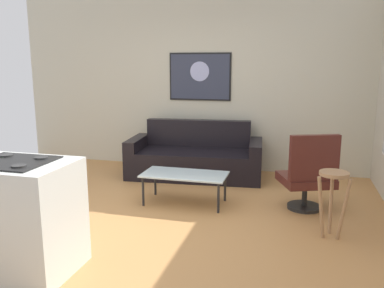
# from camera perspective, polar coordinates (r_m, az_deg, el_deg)

# --- Properties ---
(ground) EXTENTS (6.40, 6.40, 0.04)m
(ground) POSITION_cam_1_polar(r_m,az_deg,el_deg) (4.56, -5.47, -10.98)
(ground) COLOR #BB8249
(back_wall) EXTENTS (6.40, 0.05, 2.80)m
(back_wall) POSITION_cam_1_polar(r_m,az_deg,el_deg) (6.55, 1.77, 8.69)
(back_wall) COLOR beige
(back_wall) RESTS_ON ground
(couch) EXTENTS (2.08, 1.03, 0.83)m
(couch) POSITION_cam_1_polar(r_m,az_deg,el_deg) (6.15, 0.48, -2.09)
(couch) COLOR black
(couch) RESTS_ON ground
(coffee_table) EXTENTS (1.04, 0.51, 0.38)m
(coffee_table) POSITION_cam_1_polar(r_m,az_deg,el_deg) (4.94, -1.04, -4.59)
(coffee_table) COLOR silver
(coffee_table) RESTS_ON ground
(armchair) EXTENTS (0.73, 0.72, 0.94)m
(armchair) POSITION_cam_1_polar(r_m,az_deg,el_deg) (4.85, 16.28, -4.23)
(armchair) COLOR black
(armchair) RESTS_ON ground
(bar_stool) EXTENTS (0.33, 0.33, 0.68)m
(bar_stool) POSITION_cam_1_polar(r_m,az_deg,el_deg) (4.19, 19.47, -6.07)
(bar_stool) COLOR #A47953
(bar_stool) RESTS_ON ground
(wall_painting) EXTENTS (1.01, 0.03, 0.76)m
(wall_painting) POSITION_cam_1_polar(r_m,az_deg,el_deg) (6.52, 1.12, 9.58)
(wall_painting) COLOR black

